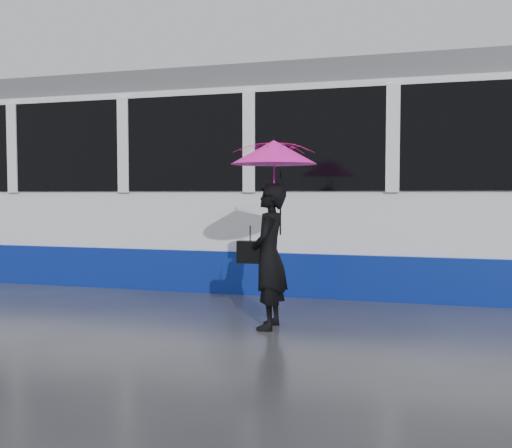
% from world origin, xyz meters
% --- Properties ---
extents(ground, '(90.00, 90.00, 0.00)m').
position_xyz_m(ground, '(0.00, 0.00, 0.00)').
color(ground, '#28282C').
rests_on(ground, ground).
extents(rails, '(34.00, 1.51, 0.02)m').
position_xyz_m(rails, '(0.00, 2.50, 0.01)').
color(rails, '#3F3D38').
rests_on(rails, ground).
extents(tram, '(26.00, 2.56, 3.35)m').
position_xyz_m(tram, '(-0.73, 2.50, 1.64)').
color(tram, white).
rests_on(tram, ground).
extents(woman, '(0.41, 0.59, 1.57)m').
position_xyz_m(woman, '(1.56, -0.65, 0.79)').
color(woman, black).
rests_on(woman, ground).
extents(umbrella, '(0.98, 0.98, 1.06)m').
position_xyz_m(umbrella, '(1.61, -0.65, 1.72)').
color(umbrella, '#E81377').
rests_on(umbrella, ground).
extents(handbag, '(0.29, 0.14, 0.42)m').
position_xyz_m(handbag, '(1.34, -0.63, 0.82)').
color(handbag, black).
rests_on(handbag, ground).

